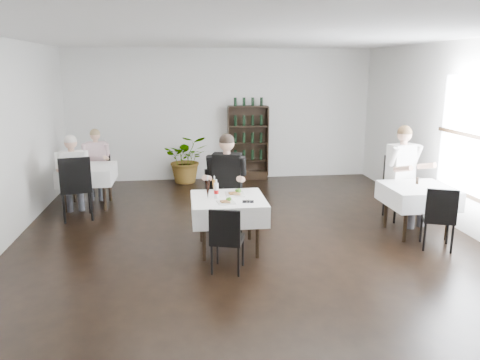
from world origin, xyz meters
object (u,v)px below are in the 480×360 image
Objects in this scene: wine_shelf at (248,144)px; main_table at (228,208)px; potted_tree at (187,159)px; diner_main at (226,178)px.

wine_shelf is 1.70× the size of main_table.
main_table is (-0.90, -4.31, -0.23)m from wine_shelf.
main_table is at bearing -82.80° from potted_tree.
main_table is 4.22m from potted_tree.
wine_shelf is 3.84m from diner_main.
potted_tree is (-0.53, 4.18, -0.07)m from main_table.
wine_shelf reaches higher than diner_main.
potted_tree is at bearing -174.78° from wine_shelf.
potted_tree is at bearing 97.20° from main_table.
diner_main is at bearing -103.13° from wine_shelf.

